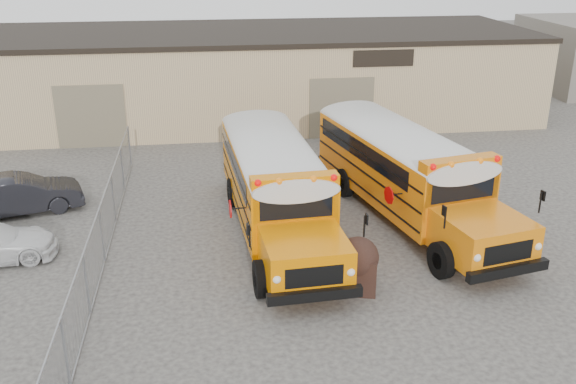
{
  "coord_description": "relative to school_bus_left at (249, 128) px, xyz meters",
  "views": [
    {
      "loc": [
        -2.75,
        -15.23,
        9.35
      ],
      "look_at": [
        -0.14,
        4.02,
        1.6
      ],
      "focal_mm": 40.0,
      "sensor_mm": 36.0,
      "label": 1
    }
  ],
  "objects": [
    {
      "name": "ground",
      "position": [
        0.86,
        -11.13,
        -1.79
      ],
      "size": [
        120.0,
        120.0,
        0.0
      ],
      "primitive_type": "plane",
      "color": "#393634",
      "rests_on": "ground"
    },
    {
      "name": "warehouse",
      "position": [
        0.86,
        8.86,
        0.59
      ],
      "size": [
        30.2,
        10.2,
        4.67
      ],
      "color": "tan",
      "rests_on": "ground"
    },
    {
      "name": "chainlink_fence",
      "position": [
        -5.14,
        -8.13,
        -0.88
      ],
      "size": [
        0.07,
        18.07,
        1.81
      ],
      "color": "gray",
      "rests_on": "ground"
    },
    {
      "name": "school_bus_left",
      "position": [
        0.0,
        0.0,
        0.0
      ],
      "size": [
        3.35,
        10.69,
        3.09
      ],
      "color": "orange",
      "rests_on": "ground"
    },
    {
      "name": "school_bus_right",
      "position": [
        3.71,
        0.63,
        0.05
      ],
      "size": [
        4.84,
        11.16,
        3.18
      ],
      "color": "orange",
      "rests_on": "ground"
    },
    {
      "name": "tarp_bundle",
      "position": [
        2.19,
        -10.82,
        -0.96
      ],
      "size": [
        1.28,
        1.21,
        1.61
      ],
      "color": "black",
      "rests_on": "ground"
    },
    {
      "name": "car_dark",
      "position": [
        -8.61,
        -3.84,
        -1.08
      ],
      "size": [
        4.56,
        2.66,
        1.42
      ],
      "primitive_type": "imported",
      "rotation": [
        0.0,
        0.0,
        1.86
      ],
      "color": "black",
      "rests_on": "ground"
    }
  ]
}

